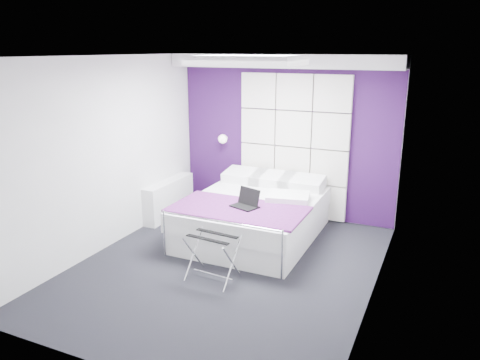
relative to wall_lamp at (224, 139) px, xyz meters
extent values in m
plane|color=black|center=(1.05, -2.06, -1.22)|extent=(4.40, 4.40, 0.00)
plane|color=white|center=(1.05, -2.06, 1.38)|extent=(4.40, 4.40, 0.00)
plane|color=silver|center=(1.05, 0.14, 0.08)|extent=(3.60, 0.00, 3.60)
plane|color=silver|center=(-0.75, -2.06, 0.08)|extent=(0.00, 4.40, 4.40)
plane|color=silver|center=(2.85, -2.06, 0.08)|extent=(0.00, 4.40, 4.40)
cube|color=#310F43|center=(1.05, 0.13, 0.08)|extent=(3.58, 0.02, 2.58)
cube|color=white|center=(1.05, -0.11, 1.28)|extent=(3.58, 0.50, 0.20)
sphere|color=white|center=(0.00, 0.00, 0.00)|extent=(0.15, 0.15, 0.15)
cube|color=white|center=(-0.64, -0.76, -0.92)|extent=(0.22, 1.20, 0.60)
cube|color=white|center=(0.98, -1.03, -1.06)|extent=(1.71, 2.14, 0.32)
cube|color=white|center=(0.98, -1.03, -0.77)|extent=(1.75, 2.18, 0.27)
cube|color=#49154F|center=(0.98, -1.56, -0.62)|extent=(1.81, 0.96, 0.03)
cube|color=white|center=(0.31, -0.04, -0.67)|extent=(0.45, 0.35, 0.05)
cube|color=black|center=(1.05, -2.44, -0.67)|extent=(0.57, 0.42, 0.01)
cube|color=black|center=(1.04, -1.50, -0.59)|extent=(0.35, 0.24, 0.02)
cube|color=black|center=(1.04, -1.37, -0.47)|extent=(0.35, 0.01, 0.23)
camera|label=1|loc=(3.45, -6.96, 1.47)|focal=35.00mm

